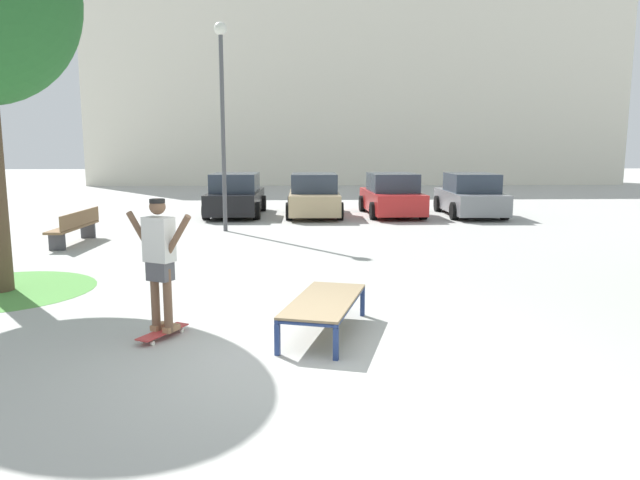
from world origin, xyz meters
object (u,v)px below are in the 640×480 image
skater (160,256)px  car_red (392,196)px  car_tan (314,196)px  skate_box (324,303)px  skateboard (163,332)px  car_grey (470,196)px  light_post (222,96)px  car_black (236,196)px  park_bench (75,226)px

skater → car_red: skater is taller
car_red → car_tan: bearing=-178.2°
skate_box → car_red: (3.02, 13.39, 0.28)m
skate_box → skateboard: 2.10m
car_grey → light_post: bearing=-156.4°
car_grey → skateboard: bearing=-120.6°
skate_box → car_tan: bearing=89.0°
car_black → park_bench: (-3.39, -6.13, -0.24)m
car_red → skate_box: bearing=-102.7°
car_tan → light_post: bearing=-125.7°
skateboard → light_post: 10.40m
car_black → car_red: 5.56m
skater → car_grey: 15.45m
car_red → car_grey: (2.78, -0.21, 0.00)m
skate_box → skater: 2.17m
skate_box → car_black: 13.79m
skateboard → car_red: bearing=69.4°
car_tan → car_red: 2.78m
skater → park_bench: skater is taller
skater → light_post: bearing=92.2°
car_red → skater: bearing=-110.6°
skateboard → car_grey: (7.87, 13.30, 0.61)m
skate_box → light_post: bearing=104.3°
skate_box → car_black: bearing=100.6°
skateboard → car_black: size_ratio=0.19×
car_black → skater: bearing=-88.0°
light_post → car_black: bearing=91.4°
car_grey → skater: bearing=-120.6°
car_red → light_post: bearing=-145.1°
car_red → car_grey: bearing=-4.3°
skate_box → car_red: 13.73m
car_black → park_bench: car_black is taller
car_black → car_red: size_ratio=1.00×
car_tan → light_post: size_ratio=0.72×
car_tan → skateboard: bearing=-99.8°
skate_box → light_post: size_ratio=0.35×
skater → car_tan: skater is taller
car_red → park_bench: car_red is taller
skate_box → skater: (-2.07, -0.11, 0.66)m
car_black → light_post: size_ratio=0.73×
skate_box → car_grey: (5.80, 13.18, 0.28)m
skater → car_tan: size_ratio=0.40×
skate_box → car_black: size_ratio=0.48×
skateboard → skater: skater is taller
car_black → car_grey: bearing=-2.5°
park_bench → light_post: light_post is taller
car_grey → light_post: light_post is taller
car_grey → park_bench: (-11.73, -5.76, -0.24)m
skateboard → car_black: bearing=92.0°
car_grey → park_bench: car_grey is taller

